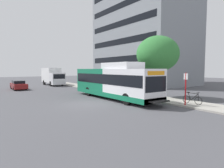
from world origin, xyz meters
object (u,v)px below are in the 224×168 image
object	(u,v)px
bicycle_parked	(192,99)
street_tree_near_stop	(158,54)
transit_bus	(113,82)
parked_car_far_lane	(19,85)
box_truck_background	(53,76)
bus_stop_sign_pole	(186,86)

from	to	relation	value
bicycle_parked	street_tree_near_stop	bearing A→B (deg)	75.65
transit_bus	bicycle_parked	distance (m)	7.62
bicycle_parked	parked_car_far_lane	bearing A→B (deg)	113.06
bicycle_parked	box_truck_background	world-z (taller)	box_truck_background
transit_bus	parked_car_far_lane	world-z (taller)	transit_bus
transit_bus	box_truck_background	xyz separation A→B (m)	(0.26, 20.16, 0.04)
bus_stop_sign_pole	parked_car_far_lane	bearing A→B (deg)	111.10
bicycle_parked	box_truck_background	bearing A→B (deg)	96.01
bicycle_parked	parked_car_far_lane	world-z (taller)	parked_car_far_lane
parked_car_far_lane	box_truck_background	size ratio (longest dim) A/B	0.64
street_tree_near_stop	bicycle_parked	bearing A→B (deg)	-104.35
street_tree_near_stop	box_truck_background	distance (m)	22.64
transit_bus	box_truck_background	world-z (taller)	transit_bus
street_tree_near_stop	box_truck_background	bearing A→B (deg)	100.55
transit_bus	bicycle_parked	world-z (taller)	transit_bus
parked_car_far_lane	box_truck_background	distance (m)	8.22
bicycle_parked	street_tree_near_stop	world-z (taller)	street_tree_near_stop
parked_car_far_lane	bicycle_parked	bearing A→B (deg)	-66.94
parked_car_far_lane	box_truck_background	xyz separation A→B (m)	(6.65, 4.72, 1.08)
bus_stop_sign_pole	box_truck_background	world-z (taller)	box_truck_background
street_tree_near_stop	box_truck_background	xyz separation A→B (m)	(-4.11, 22.08, -2.88)
bus_stop_sign_pole	box_truck_background	bearing A→B (deg)	94.12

